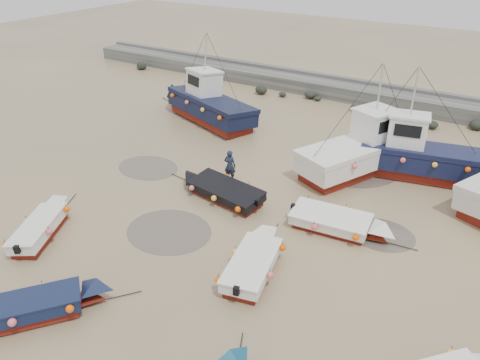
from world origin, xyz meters
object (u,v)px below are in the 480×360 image
object	(u,v)px
dinghy_6	(255,260)
cabin_boat_0	(205,103)
dinghy_4	(222,188)
dinghy_5	(338,221)
cabin_boat_2	(408,154)
dinghy_0	(43,224)
person	(230,180)
dinghy_1	(40,304)
cabin_boat_1	(367,149)

from	to	relation	value
dinghy_6	cabin_boat_0	size ratio (longest dim) A/B	0.55
dinghy_4	dinghy_5	xyz separation A→B (m)	(6.36, 0.35, 0.01)
dinghy_5	dinghy_6	bearing A→B (deg)	-27.78
cabin_boat_2	dinghy_0	bearing A→B (deg)	127.79
person	dinghy_5	bearing A→B (deg)	156.20
dinghy_5	dinghy_4	bearing A→B (deg)	-93.14
cabin_boat_2	cabin_boat_0	bearing A→B (deg)	73.90
dinghy_0	cabin_boat_2	distance (m)	19.56
dinghy_1	dinghy_4	xyz separation A→B (m)	(0.72, 10.68, -0.01)
cabin_boat_0	person	bearing A→B (deg)	-116.27
dinghy_1	dinghy_6	bearing A→B (deg)	88.09
dinghy_5	person	xyz separation A→B (m)	(-7.04, 1.45, -0.55)
dinghy_6	cabin_boat_1	distance (m)	11.57
dinghy_4	cabin_boat_1	distance (m)	9.01
dinghy_0	dinghy_6	distance (m)	10.10
dinghy_1	cabin_boat_1	xyz separation A→B (m)	(5.96, 17.97, 0.76)
dinghy_0	dinghy_5	bearing A→B (deg)	5.85
cabin_boat_2	dinghy_4	bearing A→B (deg)	123.94
dinghy_1	dinghy_5	xyz separation A→B (m)	(7.08, 11.03, -0.00)
dinghy_4	cabin_boat_2	xyz separation A→B (m)	(7.46, 7.76, 0.83)
dinghy_4	cabin_boat_0	world-z (taller)	cabin_boat_0
cabin_boat_0	cabin_boat_1	xyz separation A→B (m)	(12.73, -1.49, -0.00)
dinghy_0	person	size ratio (longest dim) A/B	2.95
dinghy_5	person	distance (m)	7.21
dinghy_1	person	xyz separation A→B (m)	(0.04, 12.48, -0.55)
dinghy_1	person	distance (m)	12.49
cabin_boat_1	dinghy_0	bearing A→B (deg)	-101.36
dinghy_6	person	distance (m)	8.01
dinghy_4	person	distance (m)	2.00
dinghy_6	cabin_boat_1	world-z (taller)	cabin_boat_1
dinghy_5	cabin_boat_1	distance (m)	7.07
dinghy_1	person	bearing A→B (deg)	127.22
dinghy_6	dinghy_1	bearing A→B (deg)	-142.06
dinghy_0	dinghy_1	world-z (taller)	same
cabin_boat_2	person	xyz separation A→B (m)	(-8.14, -5.96, -1.37)
cabin_boat_1	dinghy_5	bearing A→B (deg)	-56.67
dinghy_1	cabin_boat_2	world-z (taller)	cabin_boat_2
dinghy_1	dinghy_4	bearing A→B (deg)	123.54
dinghy_5	cabin_boat_2	bearing A→B (deg)	165.33
dinghy_0	cabin_boat_0	distance (m)	16.18
dinghy_5	dinghy_0	bearing A→B (deg)	-62.88
dinghy_4	person	xyz separation A→B (m)	(-0.68, 1.80, -0.54)
dinghy_0	dinghy_6	world-z (taller)	same
dinghy_5	dinghy_6	distance (m)	4.93
dinghy_6	cabin_boat_1	xyz separation A→B (m)	(0.69, 11.53, 0.76)
dinghy_5	cabin_boat_1	bearing A→B (deg)	-177.08
person	cabin_boat_0	bearing A→B (deg)	-57.84
dinghy_5	cabin_boat_2	xyz separation A→B (m)	(1.10, 7.42, 0.82)
cabin_boat_0	dinghy_6	bearing A→B (deg)	-117.80
person	dinghy_4	bearing A→B (deg)	98.59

